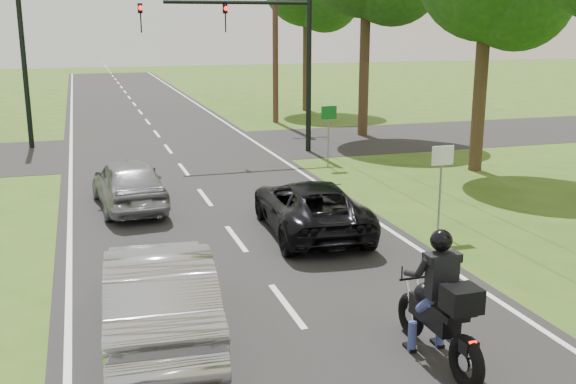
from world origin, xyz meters
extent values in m
plane|color=#315317|center=(0.00, 0.00, 0.00)|extent=(140.00, 140.00, 0.00)
cube|color=black|center=(0.00, 10.00, 0.01)|extent=(8.00, 100.00, 0.01)
cube|color=black|center=(0.00, 16.00, 0.01)|extent=(60.00, 7.00, 0.01)
torus|color=black|center=(1.55, -1.69, 0.36)|extent=(0.15, 0.72, 0.72)
torus|color=black|center=(1.56, -3.32, 0.36)|extent=(0.18, 0.78, 0.78)
cube|color=black|center=(1.55, -2.39, 0.68)|extent=(0.31, 1.03, 0.33)
sphere|color=black|center=(1.55, -2.12, 0.88)|extent=(0.37, 0.37, 0.37)
cube|color=black|center=(1.56, -2.77, 0.88)|extent=(0.37, 0.60, 0.11)
cube|color=#FF0C07|center=(1.56, -3.44, 0.71)|extent=(0.11, 0.03, 0.05)
cylinder|color=silver|center=(1.73, -2.99, 0.34)|extent=(0.10, 0.87, 0.10)
cylinder|color=black|center=(1.55, -1.91, 1.08)|extent=(0.67, 0.04, 0.04)
cube|color=black|center=(1.56, -3.10, 1.21)|extent=(0.48, 0.44, 0.35)
cube|color=black|center=(1.55, -2.56, 1.35)|extent=(0.43, 0.24, 0.65)
sphere|color=black|center=(1.55, -2.48, 1.86)|extent=(0.33, 0.33, 0.33)
cylinder|color=navy|center=(1.32, -2.20, 0.25)|extent=(0.13, 0.13, 0.49)
cylinder|color=navy|center=(1.79, -2.20, 0.25)|extent=(0.13, 0.13, 0.49)
imported|color=black|center=(1.81, 4.00, 0.64)|extent=(2.40, 4.66, 1.26)
imported|color=#A4A4A8|center=(-2.28, -0.59, 0.77)|extent=(1.89, 4.68, 1.51)
imported|color=gray|center=(-2.14, 7.50, 0.71)|extent=(1.97, 4.19, 1.39)
cylinder|color=black|center=(5.20, 14.00, 3.00)|extent=(0.20, 0.20, 6.00)
cylinder|color=black|center=(2.50, 14.00, 5.60)|extent=(5.40, 0.14, 0.14)
imported|color=black|center=(2.00, 14.00, 5.05)|extent=(0.16, 0.36, 1.00)
imported|color=black|center=(-1.00, 14.00, 5.05)|extent=(0.16, 0.36, 1.00)
sphere|color=#FF0C07|center=(2.00, 13.82, 5.38)|extent=(0.16, 0.16, 0.16)
sphere|color=#FF0C07|center=(-1.00, 13.82, 5.38)|extent=(0.16, 0.16, 0.16)
cylinder|color=black|center=(-5.20, 18.00, 3.00)|extent=(0.20, 0.20, 6.00)
cylinder|color=#523225|center=(6.20, 22.00, 5.00)|extent=(0.28, 0.28, 10.00)
cylinder|color=slate|center=(4.70, 3.00, 1.00)|extent=(0.05, 0.05, 2.00)
cube|color=silver|center=(4.70, 2.97, 1.90)|extent=(0.55, 0.04, 0.45)
cylinder|color=slate|center=(4.90, 11.00, 1.00)|extent=(0.05, 0.05, 2.00)
cube|color=#0C591E|center=(4.90, 10.97, 1.90)|extent=(0.55, 0.04, 0.45)
cylinder|color=#332316|center=(9.50, 9.00, 2.94)|extent=(0.44, 0.44, 5.88)
cylinder|color=#332316|center=(8.80, 17.00, 3.50)|extent=(0.44, 0.44, 7.00)
cylinder|color=#332316|center=(9.20, 26.00, 3.22)|extent=(0.44, 0.44, 6.44)
camera|label=1|loc=(-3.26, -10.59, 4.88)|focal=42.00mm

